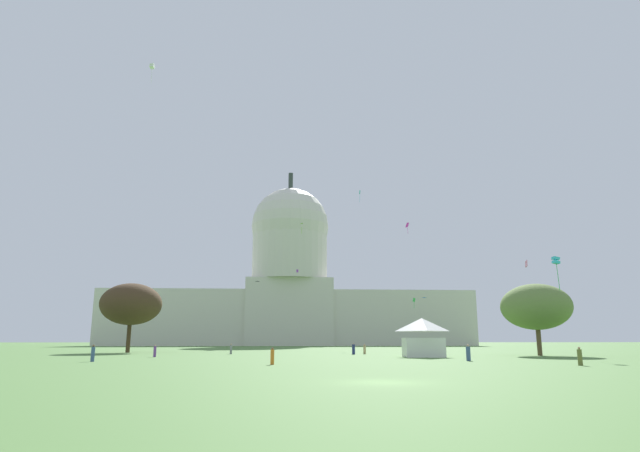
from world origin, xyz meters
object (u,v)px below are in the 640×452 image
object	(u,v)px
kite_pink_low	(526,264)
kite_violet_mid	(297,271)
kite_blue_low	(424,298)
person_navy_front_right	(354,349)
kite_green_low	(414,301)
person_purple_front_left	(155,351)
person_orange_mid_center	(272,357)
kite_white_high	(152,66)
kite_magenta_mid	(407,226)
event_tent	(422,337)
person_olive_front_center	(580,357)
person_tan_near_tree_east	(365,349)
person_grey_back_center	(231,349)
kite_turquoise_high	(360,193)
kite_cyan_low	(556,261)
tree_east_mid	(536,307)
kite_lime_high	(303,225)
kite_black_mid	(257,282)
person_denim_deep_crowd	(468,353)
tree_west_mid	(131,304)
person_denim_back_right	(93,354)
capitol_building	(289,287)

from	to	relation	value
kite_pink_low	kite_violet_mid	xyz separation A→B (m)	(-24.26, 92.83, 10.73)
kite_blue_low	person_navy_front_right	bearing A→B (deg)	-113.22
kite_pink_low	kite_green_low	distance (m)	66.22
person_purple_front_left	person_orange_mid_center	bearing A→B (deg)	29.96
kite_blue_low	kite_white_high	size ratio (longest dim) A/B	0.30
person_purple_front_left	person_orange_mid_center	xyz separation A→B (m)	(16.27, -23.03, -0.02)
kite_green_low	person_navy_front_right	bearing A→B (deg)	-114.30
person_navy_front_right	kite_green_low	world-z (taller)	kite_green_low
kite_magenta_mid	kite_green_low	bearing A→B (deg)	-7.82
event_tent	person_navy_front_right	world-z (taller)	event_tent
person_olive_front_center	person_tan_near_tree_east	bearing A→B (deg)	-34.37
person_grey_back_center	kite_turquoise_high	distance (m)	84.46
kite_cyan_low	tree_east_mid	bearing A→B (deg)	-16.90
kite_cyan_low	kite_turquoise_high	size ratio (longest dim) A/B	1.19
tree_east_mid	kite_cyan_low	distance (m)	13.81
person_orange_mid_center	kite_lime_high	size ratio (longest dim) A/B	0.54
kite_turquoise_high	kite_lime_high	bearing A→B (deg)	-45.90
person_navy_front_right	kite_blue_low	size ratio (longest dim) A/B	1.41
kite_black_mid	kite_magenta_mid	bearing A→B (deg)	-23.32
person_orange_mid_center	person_denim_deep_crowd	bearing A→B (deg)	24.48
person_tan_near_tree_east	kite_violet_mid	xyz separation A→B (m)	(-9.49, 64.23, 20.91)
tree_west_mid	person_grey_back_center	world-z (taller)	tree_west_mid
kite_cyan_low	kite_lime_high	size ratio (longest dim) A/B	1.46
person_purple_front_left	kite_turquoise_high	distance (m)	98.39
person_purple_front_left	kite_cyan_low	distance (m)	53.92
person_purple_front_left	person_olive_front_center	size ratio (longest dim) A/B	0.99
person_tan_near_tree_east	person_orange_mid_center	size ratio (longest dim) A/B	1.00
event_tent	tree_west_mid	world-z (taller)	tree_west_mid
kite_white_high	kite_green_low	xyz separation A→B (m)	(57.65, 27.77, -43.72)
person_navy_front_right	person_denim_back_right	xyz separation A→B (m)	(-31.39, -25.77, 0.04)
person_navy_front_right	person_purple_front_left	bearing A→B (deg)	84.38
person_tan_near_tree_east	kite_cyan_low	size ratio (longest dim) A/B	0.37
kite_magenta_mid	kite_cyan_low	size ratio (longest dim) A/B	0.74
person_olive_front_center	kite_black_mid	size ratio (longest dim) A/B	1.16
person_grey_back_center	kite_lime_high	world-z (taller)	kite_lime_high
kite_white_high	tree_west_mid	bearing A→B (deg)	-48.73
person_purple_front_left	kite_turquoise_high	bearing A→B (deg)	147.79
kite_magenta_mid	kite_violet_mid	distance (m)	33.93
kite_violet_mid	kite_pink_low	bearing A→B (deg)	162.64
tree_east_mid	kite_cyan_low	size ratio (longest dim) A/B	2.78
kite_cyan_low	person_olive_front_center	bearing A→B (deg)	152.26
kite_turquoise_high	kite_violet_mid	size ratio (longest dim) A/B	4.40
capitol_building	person_denim_back_right	bearing A→B (deg)	-98.85
person_grey_back_center	event_tent	bearing A→B (deg)	172.66
event_tent	kite_pink_low	size ratio (longest dim) A/B	9.10
kite_cyan_low	kite_green_low	distance (m)	60.90
kite_green_low	tree_east_mid	bearing A→B (deg)	-80.23
event_tent	person_denim_back_right	bearing A→B (deg)	-154.39
tree_east_mid	person_orange_mid_center	world-z (taller)	tree_east_mid
person_grey_back_center	kite_cyan_low	size ratio (longest dim) A/B	0.38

